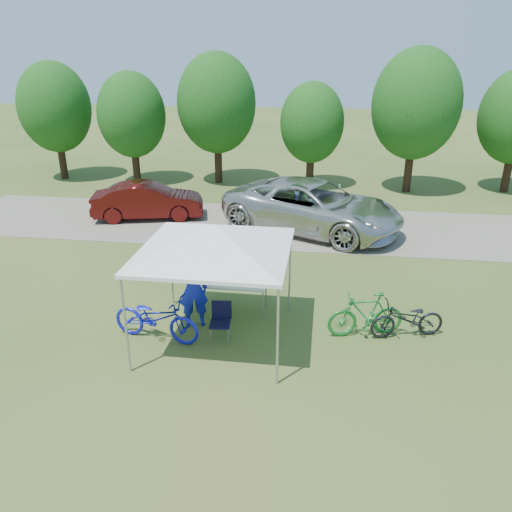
{
  "coord_description": "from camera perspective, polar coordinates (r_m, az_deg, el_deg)",
  "views": [
    {
      "loc": [
        2.22,
        -9.59,
        6.06
      ],
      "look_at": [
        0.6,
        2.0,
        1.24
      ],
      "focal_mm": 35.0,
      "sensor_mm": 36.0,
      "label": 1
    }
  ],
  "objects": [
    {
      "name": "bike_dark",
      "position": [
        11.84,
        16.94,
        -6.95
      ],
      "size": [
        1.81,
        1.03,
        0.9
      ],
      "primitive_type": "imported",
      "rotation": [
        0.0,
        0.0,
        -1.3
      ],
      "color": "black",
      "rests_on": "ground"
    },
    {
      "name": "folding_chair",
      "position": [
        11.29,
        -4.05,
        -7.03
      ],
      "size": [
        0.49,
        0.51,
        0.88
      ],
      "rotation": [
        0.0,
        0.0,
        0.1
      ],
      "color": "black",
      "rests_on": "ground"
    },
    {
      "name": "bike_green",
      "position": [
        11.64,
        12.42,
        -6.56
      ],
      "size": [
        1.82,
        0.94,
        1.05
      ],
      "primitive_type": "imported",
      "rotation": [
        0.0,
        0.0,
        -1.31
      ],
      "color": "#1A782E",
      "rests_on": "ground"
    },
    {
      "name": "ice_cream_cup",
      "position": [
        12.23,
        -1.09,
        -3.04
      ],
      "size": [
        0.09,
        0.09,
        0.07
      ],
      "primitive_type": "cylinder",
      "color": "yellow",
      "rests_on": "folding_table"
    },
    {
      "name": "sedan",
      "position": [
        19.77,
        -12.23,
        6.2
      ],
      "size": [
        4.42,
        2.44,
        1.38
      ],
      "primitive_type": "imported",
      "rotation": [
        0.0,
        0.0,
        1.82
      ],
      "color": "#460D0B",
      "rests_on": "gravel_strip"
    },
    {
      "name": "minivan",
      "position": [
        18.01,
        6.47,
        5.66
      ],
      "size": [
        7.07,
        5.31,
        1.79
      ],
      "primitive_type": "imported",
      "rotation": [
        0.0,
        0.0,
        1.15
      ],
      "color": "silver",
      "rests_on": "gravel_strip"
    },
    {
      "name": "bike_blue",
      "position": [
        11.43,
        -11.35,
        -6.95
      ],
      "size": [
        2.15,
        1.05,
        1.08
      ],
      "primitive_type": "imported",
      "rotation": [
        0.0,
        0.0,
        1.4
      ],
      "color": "#171CCB",
      "rests_on": "ground"
    },
    {
      "name": "cooler",
      "position": [
        12.37,
        -4.98,
        -2.06
      ],
      "size": [
        0.5,
        0.34,
        0.36
      ],
      "color": "white",
      "rests_on": "folding_table"
    },
    {
      "name": "ground",
      "position": [
        11.56,
        -4.37,
        -9.29
      ],
      "size": [
        100.0,
        100.0,
        0.0
      ],
      "primitive_type": "plane",
      "color": "#2D5119",
      "rests_on": "ground"
    },
    {
      "name": "folding_table",
      "position": [
        12.38,
        -3.11,
        -3.13
      ],
      "size": [
        1.87,
        0.78,
        0.77
      ],
      "color": "white",
      "rests_on": "ground"
    },
    {
      "name": "gravel_strip",
      "position": [
        18.73,
        0.75,
        3.56
      ],
      "size": [
        24.0,
        5.0,
        0.02
      ],
      "primitive_type": "cube",
      "color": "gray",
      "rests_on": "ground"
    },
    {
      "name": "treeline",
      "position": [
        23.9,
        1.98,
        16.33
      ],
      "size": [
        24.89,
        4.28,
        6.3
      ],
      "color": "#382314",
      "rests_on": "ground"
    },
    {
      "name": "cyclist",
      "position": [
        11.67,
        -7.21,
        -3.78
      ],
      "size": [
        0.8,
        0.65,
        1.89
      ],
      "primitive_type": "imported",
      "rotation": [
        0.0,
        0.0,
        3.47
      ],
      "color": "#1722BC",
      "rests_on": "ground"
    },
    {
      "name": "canopy",
      "position": [
        10.41,
        -4.79,
        3.23
      ],
      "size": [
        4.53,
        4.53,
        3.0
      ],
      "color": "#A5A5AA",
      "rests_on": "ground"
    }
  ]
}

